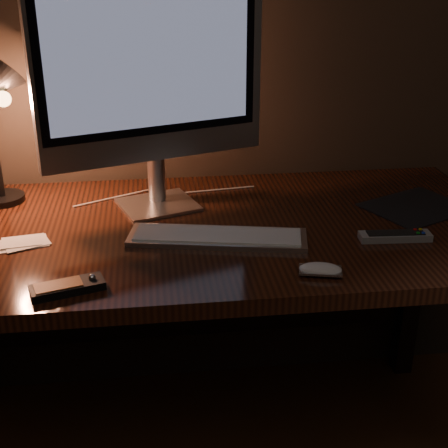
{
  "coord_description": "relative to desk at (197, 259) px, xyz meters",
  "views": [
    {
      "loc": [
        -0.11,
        0.41,
        1.39
      ],
      "look_at": [
        0.05,
        1.73,
        0.81
      ],
      "focal_mm": 50.0,
      "sensor_mm": 36.0,
      "label": 1
    }
  ],
  "objects": [
    {
      "name": "cable",
      "position": [
        -0.07,
        0.16,
        0.13
      ],
      "size": [
        0.5,
        0.14,
        0.0
      ],
      "primitive_type": "cylinder",
      "rotation": [
        0.0,
        1.57,
        0.27
      ],
      "color": "white",
      "rests_on": "desk"
    },
    {
      "name": "media_remote",
      "position": [
        -0.29,
        -0.37,
        0.14
      ],
      "size": [
        0.16,
        0.1,
        0.03
      ],
      "rotation": [
        0.0,
        0.0,
        0.29
      ],
      "color": "black",
      "rests_on": "desk"
    },
    {
      "name": "mousepad",
      "position": [
        0.6,
        -0.02,
        0.13
      ],
      "size": [
        0.32,
        0.29,
        0.0
      ],
      "primitive_type": "cube",
      "rotation": [
        0.0,
        0.0,
        0.43
      ],
      "color": "black",
      "rests_on": "desk"
    },
    {
      "name": "desk",
      "position": [
        0.0,
        0.0,
        0.0
      ],
      "size": [
        1.6,
        0.75,
        0.75
      ],
      "color": "#35170C",
      "rests_on": "ground"
    },
    {
      "name": "monitor",
      "position": [
        -0.1,
        0.07,
        0.5
      ],
      "size": [
        0.58,
        0.23,
        0.63
      ],
      "rotation": [
        0.0,
        0.0,
        0.33
      ],
      "color": "silver",
      "rests_on": "desk"
    },
    {
      "name": "papers",
      "position": [
        -0.42,
        -0.12,
        0.13
      ],
      "size": [
        0.13,
        0.1,
        0.01
      ],
      "primitive_type": "cube",
      "rotation": [
        0.0,
        0.0,
        0.26
      ],
      "color": "white",
      "rests_on": "desk"
    },
    {
      "name": "mouse",
      "position": [
        0.24,
        -0.36,
        0.14
      ],
      "size": [
        0.1,
        0.07,
        0.02
      ],
      "primitive_type": "ellipsoid",
      "rotation": [
        0.0,
        0.0,
        -0.23
      ],
      "color": "white",
      "rests_on": "desk"
    },
    {
      "name": "keyboard",
      "position": [
        0.04,
        -0.16,
        0.14
      ],
      "size": [
        0.44,
        0.2,
        0.02
      ],
      "primitive_type": "cube",
      "rotation": [
        0.0,
        0.0,
        -0.2
      ],
      "color": "silver",
      "rests_on": "desk"
    },
    {
      "name": "tv_remote",
      "position": [
        0.46,
        -0.21,
        0.14
      ],
      "size": [
        0.17,
        0.05,
        0.02
      ],
      "rotation": [
        0.0,
        0.0,
        -0.06
      ],
      "color": "gray",
      "rests_on": "desk"
    }
  ]
}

